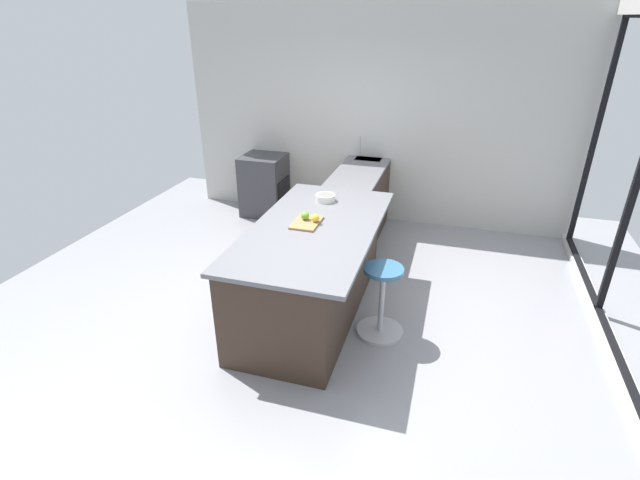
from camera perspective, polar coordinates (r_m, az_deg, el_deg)
name	(u,v)px	position (r m, az deg, el deg)	size (l,w,h in m)	color
ground_plane	(316,316)	(4.72, -0.53, -9.26)	(7.11, 7.11, 0.00)	gray
interior_partition_left	(375,118)	(6.65, 6.67, 14.62)	(0.12, 5.37, 2.89)	beige
sink_cabinet	(364,193)	(6.59, 5.43, 5.67)	(2.32, 0.60, 1.19)	#38281E
oven_range	(265,185)	(7.02, -6.78, 6.70)	(0.60, 0.61, 0.88)	#38383D
kitchen_island	(311,268)	(4.59, -1.16, -3.44)	(2.23, 1.14, 0.93)	#38281E
stool_by_window	(382,303)	(4.35, 7.52, -7.62)	(0.44, 0.44, 0.70)	#B7B7BC
cutting_board	(307,223)	(4.43, -1.64, 2.15)	(0.36, 0.24, 0.02)	olive
apple_yellow	(315,218)	(4.40, -0.56, 2.71)	(0.08, 0.08, 0.08)	gold
apple_green	(305,216)	(4.45, -1.81, 2.98)	(0.08, 0.08, 0.08)	#609E2D
fruit_bowl	(325,197)	(4.97, 0.66, 5.24)	(0.21, 0.21, 0.07)	silver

